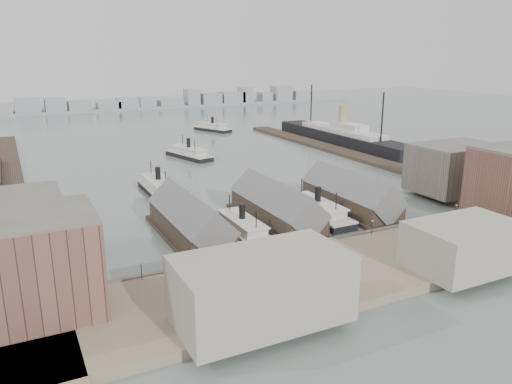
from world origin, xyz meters
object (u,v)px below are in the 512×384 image
horse_cart_right (449,251)px  tram (467,228)px  ocean_steamer (342,136)px  horse_cart_left (188,283)px  ferry_docked_west (242,228)px  horse_cart_center (344,265)px

horse_cart_right → tram: bearing=-70.6°
ocean_steamer → horse_cart_left: 180.31m
ferry_docked_west → horse_cart_center: ferry_docked_west is taller
ferry_docked_west → horse_cart_right: ferry_docked_west is taller
ferry_docked_west → ocean_steamer: ocean_steamer is taller
ocean_steamer → horse_cart_left: size_ratio=21.94×
tram → horse_cart_center: (-40.71, -2.75, -1.12)m
horse_cart_center → horse_cart_right: size_ratio=1.03×
ferry_docked_west → horse_cart_right: bearing=-46.9°
tram → ocean_steamer: bearing=72.9°
horse_cart_left → ocean_steamer: bearing=-36.1°
horse_cart_center → ocean_steamer: bearing=-8.4°
horse_cart_center → horse_cart_right: (26.64, -4.66, -0.04)m
horse_cart_left → horse_cart_right: (59.95, -11.68, -0.02)m
horse_cart_right → ocean_steamer: bearing=-35.2°
horse_cart_left → horse_cart_right: bearing=-91.2°
tram → horse_cart_center: tram is taller
ferry_docked_west → horse_cart_right: (35.53, -37.91, 0.59)m
tram → horse_cart_center: 40.82m
tram → horse_cart_right: 15.95m
ocean_steamer → horse_cart_left: ocean_steamer is taller
ocean_steamer → horse_cart_right: ocean_steamer is taller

